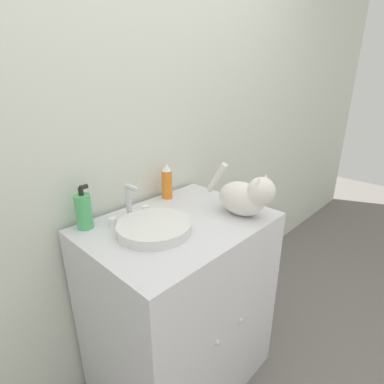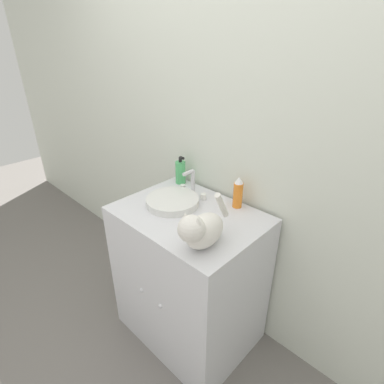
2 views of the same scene
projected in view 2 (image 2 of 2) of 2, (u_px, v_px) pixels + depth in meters
name	position (u px, v px, depth m)	size (l,w,h in m)	color
ground_plane	(156.00, 356.00, 1.81)	(8.00, 8.00, 0.00)	slate
wall_back	(231.00, 133.00, 1.63)	(6.00, 0.05, 2.50)	silver
vanity_cabinet	(189.00, 276.00, 1.79)	(0.78, 0.59, 0.89)	silver
sink_basin	(173.00, 201.00, 1.66)	(0.29, 0.29, 0.04)	silver
faucet	(192.00, 185.00, 1.74)	(0.20, 0.09, 0.16)	silver
cat	(201.00, 229.00, 1.29)	(0.15, 0.34, 0.22)	silver
soap_bottle	(181.00, 172.00, 1.89)	(0.06, 0.06, 0.18)	#4CB266
spray_bottle	(238.00, 193.00, 1.61)	(0.05, 0.05, 0.18)	orange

